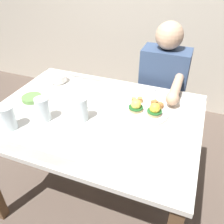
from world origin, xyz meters
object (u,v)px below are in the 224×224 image
object	(u,v)px
coffee_mug	(75,101)
fork	(41,136)
water_glass_extra	(9,119)
water_glass_far	(82,110)
eggs_benedict_plate	(145,110)
water_glass_near	(43,110)
diner_person	(162,89)
side_plate	(32,100)
fruit_bowl	(58,78)
dining_table	(95,128)

from	to	relation	value
coffee_mug	fork	size ratio (longest dim) A/B	0.85
coffee_mug	water_glass_extra	world-z (taller)	water_glass_extra
water_glass_far	water_glass_extra	size ratio (longest dim) A/B	1.03
coffee_mug	eggs_benedict_plate	bearing A→B (deg)	13.83
coffee_mug	water_glass_near	world-z (taller)	water_glass_near
water_glass_extra	diner_person	bearing A→B (deg)	53.61
side_plate	water_glass_far	bearing A→B (deg)	-8.33
fruit_bowl	water_glass_near	distance (m)	0.45
fork	side_plate	bearing A→B (deg)	133.08
fork	fruit_bowl	bearing A→B (deg)	113.11
fruit_bowl	diner_person	world-z (taller)	diner_person
eggs_benedict_plate	water_glass_near	world-z (taller)	water_glass_near
diner_person	dining_table	bearing A→B (deg)	-115.47
water_glass_near	diner_person	distance (m)	0.93
coffee_mug	water_glass_far	world-z (taller)	water_glass_far
fork	water_glass_near	xyz separation A→B (m)	(-0.07, 0.13, 0.06)
water_glass_near	eggs_benedict_plate	bearing A→B (deg)	27.56
water_glass_far	dining_table	bearing A→B (deg)	59.74
dining_table	water_glass_near	distance (m)	0.33
side_plate	diner_person	world-z (taller)	diner_person
fruit_bowl	water_glass_extra	bearing A→B (deg)	-85.68
eggs_benedict_plate	diner_person	xyz separation A→B (m)	(0.01, 0.49, -0.11)
fork	water_glass_far	bearing A→B (deg)	59.10
eggs_benedict_plate	fruit_bowl	bearing A→B (deg)	167.23
dining_table	eggs_benedict_plate	bearing A→B (deg)	22.82
side_plate	diner_person	distance (m)	0.94
fork	water_glass_extra	xyz separation A→B (m)	(-0.19, 0.00, 0.06)
fork	water_glass_extra	size ratio (longest dim) A/B	0.99
coffee_mug	fork	bearing A→B (deg)	-96.65
side_plate	eggs_benedict_plate	bearing A→B (deg)	10.76
eggs_benedict_plate	water_glass_far	bearing A→B (deg)	-149.30
eggs_benedict_plate	water_glass_far	size ratio (longest dim) A/B	1.98
water_glass_far	water_glass_extra	bearing A→B (deg)	-147.05
fruit_bowl	diner_person	xyz separation A→B (m)	(0.69, 0.33, -0.12)
coffee_mug	side_plate	world-z (taller)	coffee_mug
coffee_mug	fork	xyz separation A→B (m)	(-0.03, -0.30, -0.05)
fruit_bowl	water_glass_far	distance (m)	0.50
dining_table	water_glass_extra	xyz separation A→B (m)	(-0.36, -0.28, 0.16)
coffee_mug	fork	world-z (taller)	coffee_mug
fork	water_glass_near	bearing A→B (deg)	117.75
fruit_bowl	fork	bearing A→B (deg)	-66.89
fruit_bowl	fork	xyz separation A→B (m)	(0.24, -0.55, -0.03)
dining_table	fruit_bowl	size ratio (longest dim) A/B	10.00
dining_table	fruit_bowl	bearing A→B (deg)	146.48
coffee_mug	water_glass_extra	size ratio (longest dim) A/B	0.84
dining_table	coffee_mug	distance (m)	0.21
water_glass_near	water_glass_extra	size ratio (longest dim) A/B	1.04
eggs_benedict_plate	dining_table	bearing A→B (deg)	-157.18
water_glass_near	diner_person	xyz separation A→B (m)	(0.52, 0.75, -0.15)
fork	eggs_benedict_plate	bearing A→B (deg)	42.11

